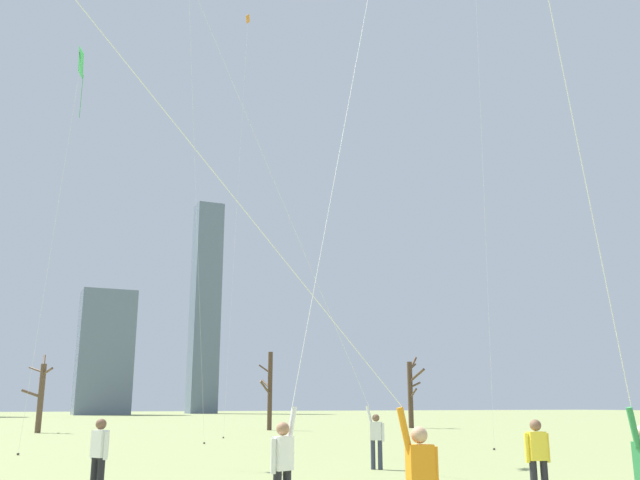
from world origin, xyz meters
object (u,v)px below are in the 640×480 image
at_px(bystander_strolling_midfield, 538,458).
at_px(distant_kite_drifting_right_green, 78,84).
at_px(kite_flyer_midfield_center_purple, 303,353).
at_px(distant_kite_low_near_trees_orange, 245,67).
at_px(bare_tree_center, 411,390).
at_px(kite_flyer_midfield_right_red, 624,358).
at_px(kite_flyer_midfield_left_pink, 352,391).
at_px(kite_flyer_far_back_yellow, 336,339).
at_px(bare_tree_leftmost, 269,390).
at_px(bystander_far_off_by_trees, 99,455).
at_px(bare_tree_left_of_center, 41,393).

height_order(bystander_strolling_midfield, distant_kite_drifting_right_green, distant_kite_drifting_right_green).
relative_size(kite_flyer_midfield_center_purple, distant_kite_low_near_trees_orange, 0.55).
bearing_deg(kite_flyer_midfield_center_purple, bare_tree_center, 56.17).
height_order(kite_flyer_midfield_right_red, distant_kite_low_near_trees_orange, distant_kite_low_near_trees_orange).
relative_size(kite_flyer_midfield_left_pink, kite_flyer_far_back_yellow, 0.58).
bearing_deg(distant_kite_low_near_trees_orange, kite_flyer_far_back_yellow, -99.40).
relative_size(bare_tree_center, bare_tree_leftmost, 1.01).
bearing_deg(bare_tree_leftmost, kite_flyer_midfield_center_purple, -108.92).
distance_m(distant_kite_low_near_trees_orange, bare_tree_leftmost, 24.51).
bearing_deg(bare_tree_center, distant_kite_low_near_trees_orange, -156.46).
xyz_separation_m(distant_kite_drifting_right_green, bare_tree_leftmost, (17.02, 23.95, -11.44)).
distance_m(kite_flyer_midfield_right_red, distant_kite_low_near_trees_orange, 42.90).
height_order(distant_kite_drifting_right_green, bare_tree_center, distant_kite_drifting_right_green).
xyz_separation_m(kite_flyer_far_back_yellow, distant_kite_drifting_right_green, (-8.03, 7.22, 10.55)).
height_order(bystander_far_off_by_trees, bare_tree_center, bare_tree_center).
relative_size(kite_flyer_far_back_yellow, kite_flyer_midfield_center_purple, 1.24).
height_order(kite_flyer_far_back_yellow, distant_kite_drifting_right_green, kite_flyer_far_back_yellow).
distance_m(bystander_far_off_by_trees, bare_tree_center, 46.04).
height_order(bystander_far_off_by_trees, bare_tree_left_of_center, bare_tree_left_of_center).
bearing_deg(bare_tree_left_of_center, bare_tree_center, -3.75).
height_order(kite_flyer_midfield_right_red, distant_kite_drifting_right_green, distant_kite_drifting_right_green).
height_order(kite_flyer_midfield_center_purple, distant_kite_low_near_trees_orange, distant_kite_low_near_trees_orange).
bearing_deg(distant_kite_low_near_trees_orange, kite_flyer_midfield_right_red, -98.40).
height_order(bystander_strolling_midfield, bare_tree_left_of_center, bare_tree_left_of_center).
bearing_deg(kite_flyer_midfield_right_red, bystander_far_off_by_trees, 127.03).
xyz_separation_m(distant_kite_low_near_trees_orange, bare_tree_left_of_center, (-11.29, 9.71, -23.00)).
relative_size(kite_flyer_midfield_left_pink, distant_kite_drifting_right_green, 0.75).
relative_size(kite_flyer_midfield_center_purple, kite_flyer_midfield_right_red, 1.18).
height_order(kite_flyer_midfield_right_red, bare_tree_leftmost, kite_flyer_midfield_right_red).
xyz_separation_m(bare_tree_left_of_center, bare_tree_center, (29.18, -1.91, 0.47)).
relative_size(kite_flyer_midfield_center_purple, bare_tree_center, 2.76).
bearing_deg(distant_kite_low_near_trees_orange, bare_tree_center, 23.54).
height_order(bystander_far_off_by_trees, distant_kite_low_near_trees_orange, distant_kite_low_near_trees_orange).
xyz_separation_m(kite_flyer_midfield_left_pink, bystander_far_off_by_trees, (-2.19, 7.22, -1.17)).
bearing_deg(bystander_far_off_by_trees, distant_kite_drifting_right_green, 92.70).
relative_size(distant_kite_low_near_trees_orange, bare_tree_left_of_center, 5.55).
height_order(distant_kite_low_near_trees_orange, bare_tree_center, distant_kite_low_near_trees_orange).
height_order(bare_tree_left_of_center, bare_tree_center, bare_tree_center).
xyz_separation_m(kite_flyer_midfield_right_red, bare_tree_left_of_center, (-6.01, 45.45, 0.13)).
bearing_deg(kite_flyer_midfield_left_pink, kite_flyer_midfield_center_purple, 76.89).
relative_size(distant_kite_low_near_trees_orange, distant_kite_drifting_right_green, 1.90).
distance_m(kite_flyer_midfield_center_purple, bystander_far_off_by_trees, 5.05).
bearing_deg(bystander_strolling_midfield, bare_tree_leftmost, 77.57).
relative_size(kite_flyer_midfield_center_purple, bystander_far_off_by_trees, 10.21).
bearing_deg(bystander_far_off_by_trees, bystander_strolling_midfield, -29.02).
distance_m(bystander_strolling_midfield, bare_tree_leftmost, 40.87).
xyz_separation_m(kite_flyer_midfield_left_pink, kite_flyer_midfield_right_red, (3.87, -0.81, 0.46)).
bearing_deg(distant_kite_low_near_trees_orange, bystander_strolling_midfield, -96.52).
relative_size(bystander_strolling_midfield, bare_tree_leftmost, 0.27).
bearing_deg(bystander_strolling_midfield, distant_kite_low_near_trees_orange, 83.48).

